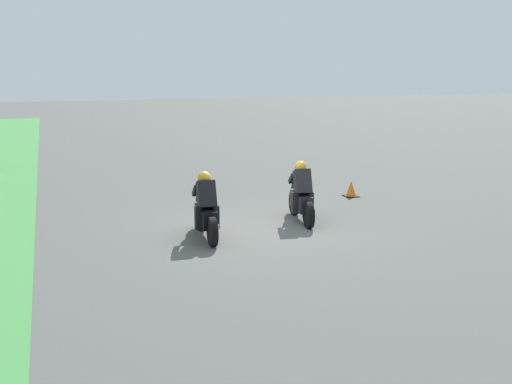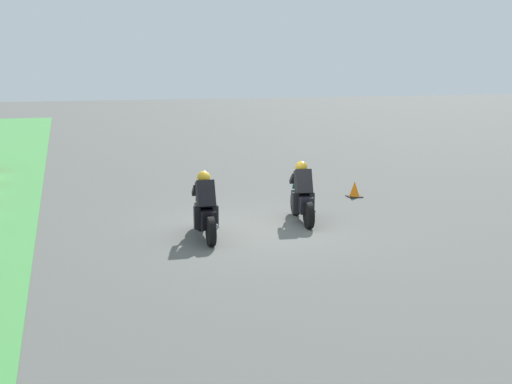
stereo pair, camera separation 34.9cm
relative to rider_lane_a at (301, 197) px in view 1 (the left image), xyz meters
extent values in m
plane|color=#545651|center=(-0.34, 1.37, -0.62)|extent=(120.00, 120.00, 0.00)
cylinder|color=black|center=(0.70, -0.10, -0.30)|extent=(0.65, 0.23, 0.64)
cylinder|color=black|center=(-0.69, 0.10, -0.30)|extent=(0.65, 0.23, 0.64)
cube|color=black|center=(0.00, 0.00, -0.12)|extent=(1.13, 0.47, 0.40)
ellipsoid|color=black|center=(0.10, -0.01, 0.18)|extent=(0.52, 0.36, 0.24)
cube|color=red|center=(-0.50, 0.07, -0.10)|extent=(0.08, 0.17, 0.08)
cylinder|color=#A5A5AD|center=(-0.36, -0.11, -0.25)|extent=(0.43, 0.16, 0.10)
cube|color=black|center=(-0.10, 0.01, 0.40)|extent=(0.53, 0.46, 0.66)
sphere|color=gold|center=(0.12, -0.02, 0.74)|extent=(0.34, 0.34, 0.30)
cube|color=teal|center=(0.50, -0.07, 0.22)|extent=(0.19, 0.28, 0.23)
cube|color=black|center=(-0.09, 0.22, -0.12)|extent=(0.20, 0.16, 0.52)
cube|color=black|center=(-0.14, -0.18, -0.12)|extent=(0.20, 0.16, 0.52)
cube|color=black|center=(0.31, 0.14, 0.42)|extent=(0.40, 0.15, 0.31)
cube|color=black|center=(0.26, -0.22, 0.42)|extent=(0.40, 0.15, 0.31)
cylinder|color=black|center=(-0.04, 2.60, -0.30)|extent=(0.65, 0.17, 0.64)
cylinder|color=black|center=(-1.44, 2.68, -0.30)|extent=(0.65, 0.17, 0.64)
cube|color=black|center=(-0.74, 2.64, -0.12)|extent=(1.11, 0.38, 0.40)
ellipsoid|color=black|center=(-0.64, 2.64, 0.18)|extent=(0.49, 0.32, 0.24)
cube|color=red|center=(-1.25, 2.67, -0.10)|extent=(0.07, 0.16, 0.08)
cylinder|color=#A5A5AD|center=(-1.09, 2.50, -0.25)|extent=(0.42, 0.12, 0.10)
cube|color=black|center=(-0.84, 2.65, 0.40)|extent=(0.50, 0.42, 0.66)
sphere|color=gold|center=(-0.62, 2.63, 0.74)|extent=(0.32, 0.32, 0.30)
cube|color=#5C8D4D|center=(-0.24, 2.62, 0.22)|extent=(0.17, 0.27, 0.23)
cube|color=black|center=(-0.85, 2.85, -0.12)|extent=(0.19, 0.15, 0.52)
cube|color=black|center=(-0.87, 2.45, -0.12)|extent=(0.19, 0.15, 0.52)
cube|color=black|center=(-0.45, 2.81, 0.42)|extent=(0.39, 0.12, 0.31)
cube|color=black|center=(-0.47, 2.45, 0.42)|extent=(0.39, 0.12, 0.31)
cube|color=black|center=(2.30, -2.58, -0.61)|extent=(0.40, 0.40, 0.03)
cone|color=orange|center=(2.30, -2.58, -0.39)|extent=(0.32, 0.32, 0.48)
camera|label=1|loc=(-13.99, 5.93, 3.19)|focal=43.58mm
camera|label=2|loc=(-14.09, 5.60, 3.19)|focal=43.58mm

